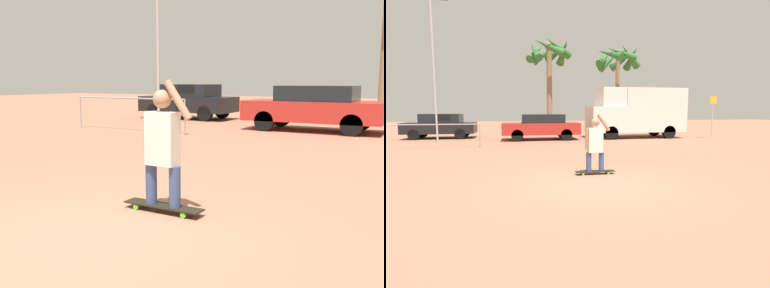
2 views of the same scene
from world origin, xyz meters
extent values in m
plane|color=#A36B51|center=(0.00, 0.00, 0.00)|extent=(80.00, 80.00, 0.00)
cube|color=black|center=(0.22, 1.04, 0.08)|extent=(1.05, 0.23, 0.02)
cylinder|color=#66C633|center=(-0.12, 0.95, 0.03)|extent=(0.07, 0.03, 0.07)
cylinder|color=#66C633|center=(-0.12, 1.13, 0.03)|extent=(0.07, 0.03, 0.07)
cylinder|color=#66C633|center=(0.56, 0.95, 0.03)|extent=(0.07, 0.03, 0.07)
cylinder|color=#66C633|center=(0.56, 1.13, 0.03)|extent=(0.07, 0.03, 0.07)
cylinder|color=#384C7A|center=(0.05, 1.04, 0.33)|extent=(0.14, 0.14, 0.50)
cylinder|color=#384C7A|center=(0.39, 1.04, 0.33)|extent=(0.14, 0.14, 0.50)
cube|color=silver|center=(0.22, 1.04, 0.90)|extent=(0.38, 0.22, 0.64)
sphere|color=#A37556|center=(0.22, 1.04, 1.37)|extent=(0.22, 0.22, 0.22)
cylinder|color=#A37556|center=(0.00, 1.04, 0.94)|extent=(0.09, 0.09, 0.57)
cylinder|color=#A37556|center=(0.44, 1.04, 1.36)|extent=(0.37, 0.09, 0.47)
cylinder|color=black|center=(-1.79, 9.82, 0.32)|extent=(0.64, 0.22, 0.64)
cylinder|color=black|center=(-1.79, 11.46, 0.32)|extent=(0.64, 0.22, 0.64)
cylinder|color=black|center=(0.87, 9.82, 0.32)|extent=(0.64, 0.22, 0.64)
cylinder|color=black|center=(0.87, 11.46, 0.32)|extent=(0.64, 0.22, 0.64)
cube|color=#B22823|center=(-0.46, 10.64, 0.64)|extent=(4.29, 1.85, 0.64)
cube|color=black|center=(-0.35, 10.64, 1.20)|extent=(2.36, 1.63, 0.48)
cylinder|color=black|center=(-7.52, 11.83, 0.31)|extent=(0.62, 0.22, 0.62)
cylinder|color=black|center=(-7.52, 13.38, 0.31)|extent=(0.62, 0.22, 0.62)
cylinder|color=black|center=(-5.04, 11.83, 0.31)|extent=(0.62, 0.22, 0.62)
cylinder|color=black|center=(-5.04, 13.38, 0.31)|extent=(0.62, 0.22, 0.62)
cube|color=black|center=(-6.28, 12.60, 0.63)|extent=(4.00, 1.77, 0.63)
cube|color=black|center=(-6.18, 12.60, 1.20)|extent=(2.20, 1.56, 0.51)
cylinder|color=#B7B7BC|center=(-5.73, 9.58, 3.86)|extent=(0.09, 0.09, 7.73)
cylinder|color=#99999E|center=(-5.54, 7.64, 1.05)|extent=(4.19, 0.05, 0.05)
cylinder|color=#99999E|center=(-7.64, 7.64, 0.53)|extent=(0.04, 0.04, 1.05)
cylinder|color=#99999E|center=(-3.45, 7.64, 0.53)|extent=(0.04, 0.04, 1.05)
camera|label=1|loc=(3.06, -3.13, 1.58)|focal=40.00mm
camera|label=2|loc=(-1.74, -6.47, 1.69)|focal=28.00mm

